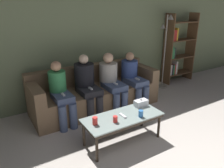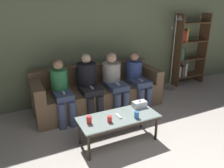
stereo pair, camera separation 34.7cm
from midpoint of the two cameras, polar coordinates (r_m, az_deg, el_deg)
name	(u,v)px [view 2 (the right image)]	position (r m, az deg, el deg)	size (l,w,h in m)	color
wall_back	(87,39)	(4.57, -4.31, 11.62)	(12.00, 0.06, 2.60)	#707F5B
couch	(98,92)	(4.38, -1.46, -2.22)	(2.50, 0.87, 0.82)	brown
coffee_table	(118,119)	(3.26, 4.79, -9.22)	(1.19, 0.51, 0.43)	#8C9E99
cup_near_left	(137,115)	(3.21, 9.57, -8.03)	(0.07, 0.07, 0.10)	#3372BF
cup_near_right	(89,120)	(3.04, -2.73, -9.41)	(0.07, 0.07, 0.11)	red
cup_far_center	(110,119)	(3.07, 2.66, -9.23)	(0.07, 0.07, 0.09)	red
tissue_box	(139,104)	(3.53, 10.00, -5.27)	(0.22, 0.12, 0.13)	white
game_remote	(119,116)	(3.23, 4.82, -8.41)	(0.04, 0.15, 0.02)	white
bookshelf	(187,53)	(5.89, 20.53, 7.62)	(0.87, 0.32, 1.77)	brown
standing_lamp	(174,45)	(5.36, 17.73, 9.62)	(0.31, 0.26, 1.75)	gray
seated_person_left_end	(62,90)	(3.84, -10.53, -1.53)	(0.31, 0.63, 1.09)	#47567A
seated_person_mid_left	(89,82)	(4.01, -3.69, 0.38)	(0.36, 0.65, 1.14)	#28282D
seated_person_mid_right	(114,80)	(4.20, 2.84, 1.14)	(0.35, 0.69, 1.11)	#47567A
seated_person_right_end	(137,77)	(4.45, 8.71, 1.66)	(0.33, 0.68, 1.07)	#47567A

